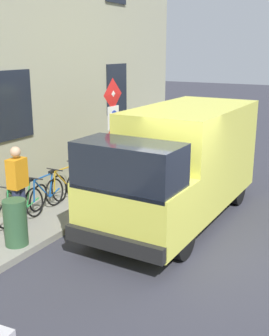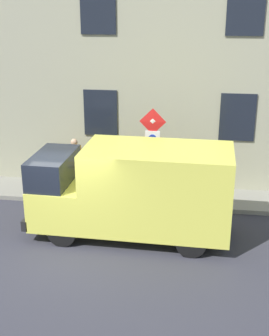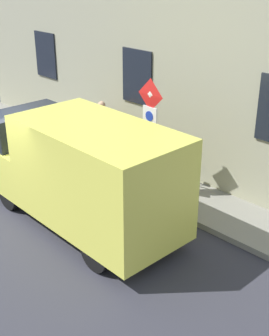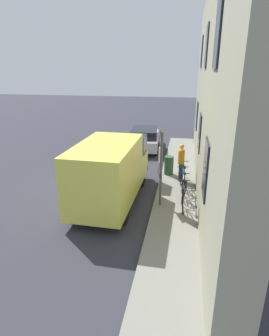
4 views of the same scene
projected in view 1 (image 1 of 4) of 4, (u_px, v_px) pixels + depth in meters
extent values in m
plane|color=#30313A|center=(193.00, 256.00, 7.99)|extent=(80.00, 80.00, 0.00)
cube|color=gray|center=(48.00, 218.00, 9.60)|extent=(1.63, 17.91, 0.14)
cube|color=black|center=(117.00, 89.00, 12.97)|extent=(0.06, 1.10, 1.50)
cube|color=black|center=(13.00, 105.00, 9.29)|extent=(0.06, 1.10, 1.50)
cylinder|color=#474C47|center=(112.00, 142.00, 10.50)|extent=(0.09, 0.09, 2.80)
pyramid|color=silver|center=(114.00, 95.00, 10.15)|extent=(0.05, 0.50, 0.50)
pyramid|color=red|center=(114.00, 95.00, 10.15)|extent=(0.04, 0.56, 0.56)
cube|color=white|center=(113.00, 118.00, 10.30)|extent=(0.05, 0.44, 0.56)
cylinder|color=#1933B2|center=(114.00, 115.00, 10.28)|extent=(0.02, 0.24, 0.24)
pyramid|color=silver|center=(114.00, 140.00, 10.44)|extent=(0.05, 0.50, 0.50)
pyramid|color=red|center=(114.00, 140.00, 10.45)|extent=(0.04, 0.56, 0.56)
cube|color=#DBD850|center=(191.00, 153.00, 9.90)|extent=(2.09, 3.85, 2.18)
cube|color=#DBD850|center=(135.00, 210.00, 7.89)|extent=(2.03, 1.45, 1.10)
cube|color=black|center=(129.00, 166.00, 7.47)|extent=(1.94, 1.03, 0.84)
cube|color=black|center=(113.00, 243.00, 7.37)|extent=(2.00, 0.21, 0.28)
cylinder|color=black|center=(183.00, 239.00, 7.79)|extent=(0.24, 0.77, 0.76)
cylinder|color=black|center=(103.00, 221.00, 8.65)|extent=(0.24, 0.77, 0.76)
cylinder|color=black|center=(237.00, 189.00, 10.56)|extent=(0.24, 0.77, 0.76)
cylinder|color=black|center=(173.00, 179.00, 11.41)|extent=(0.24, 0.77, 0.76)
torus|color=black|center=(74.00, 183.00, 10.74)|extent=(0.13, 0.66, 0.66)
torus|color=black|center=(96.00, 173.00, 11.64)|extent=(0.13, 0.66, 0.66)
cylinder|color=black|center=(81.00, 172.00, 10.97)|extent=(0.05, 0.60, 0.60)
cylinder|color=black|center=(83.00, 161.00, 10.96)|extent=(0.05, 0.73, 0.07)
cylinder|color=black|center=(89.00, 169.00, 11.29)|extent=(0.04, 0.19, 0.55)
cylinder|color=black|center=(92.00, 176.00, 11.47)|extent=(0.05, 0.43, 0.12)
cylinder|color=black|center=(74.00, 174.00, 10.70)|extent=(0.04, 0.09, 0.50)
cube|color=black|center=(90.00, 157.00, 11.27)|extent=(0.08, 0.20, 0.06)
cylinder|color=#262626|center=(74.00, 162.00, 10.64)|extent=(0.46, 0.04, 0.03)
torus|color=black|center=(54.00, 192.00, 10.09)|extent=(0.12, 0.66, 0.66)
torus|color=black|center=(80.00, 180.00, 10.98)|extent=(0.12, 0.66, 0.66)
cylinder|color=gold|center=(63.00, 180.00, 10.32)|extent=(0.05, 0.60, 0.60)
cylinder|color=gold|center=(64.00, 169.00, 10.31)|extent=(0.05, 0.73, 0.07)
cylinder|color=gold|center=(72.00, 177.00, 10.64)|extent=(0.04, 0.19, 0.55)
cylinder|color=gold|center=(75.00, 184.00, 10.82)|extent=(0.04, 0.43, 0.12)
cylinder|color=gold|center=(55.00, 182.00, 10.05)|extent=(0.04, 0.09, 0.50)
cube|color=black|center=(73.00, 164.00, 10.61)|extent=(0.08, 0.20, 0.06)
cylinder|color=#262626|center=(55.00, 170.00, 9.99)|extent=(0.46, 0.04, 0.03)
torus|color=black|center=(34.00, 202.00, 9.42)|extent=(0.23, 0.67, 0.66)
torus|color=black|center=(59.00, 188.00, 10.35)|extent=(0.23, 0.67, 0.66)
cylinder|color=#1651AA|center=(42.00, 189.00, 9.66)|extent=(0.11, 0.60, 0.60)
cylinder|color=#1651AA|center=(43.00, 177.00, 9.65)|extent=(0.13, 0.73, 0.07)
cylinder|color=#1651AA|center=(51.00, 185.00, 9.99)|extent=(0.06, 0.19, 0.55)
cylinder|color=#1651AA|center=(55.00, 193.00, 10.18)|extent=(0.09, 0.43, 0.12)
cylinder|color=#1651AA|center=(34.00, 191.00, 9.37)|extent=(0.05, 0.09, 0.50)
cube|color=black|center=(52.00, 172.00, 9.97)|extent=(0.10, 0.21, 0.06)
cylinder|color=#262626|center=(34.00, 178.00, 9.31)|extent=(0.46, 0.09, 0.03)
torus|color=black|center=(8.00, 214.00, 8.77)|extent=(0.19, 0.67, 0.66)
torus|color=black|center=(38.00, 198.00, 9.70)|extent=(0.19, 0.67, 0.66)
cylinder|color=#2D8C46|center=(18.00, 199.00, 9.01)|extent=(0.09, 0.60, 0.60)
cylinder|color=#2D8C46|center=(19.00, 186.00, 9.00)|extent=(0.10, 0.73, 0.07)
cylinder|color=#2D8C46|center=(28.00, 195.00, 9.34)|extent=(0.05, 0.19, 0.55)
cylinder|color=#2D8C46|center=(33.00, 203.00, 9.52)|extent=(0.08, 0.43, 0.12)
cylinder|color=#2D8C46|center=(8.00, 202.00, 8.72)|extent=(0.04, 0.09, 0.50)
cube|color=black|center=(29.00, 180.00, 9.32)|extent=(0.10, 0.21, 0.06)
cylinder|color=#262626|center=(7.00, 188.00, 8.66)|extent=(0.46, 0.07, 0.03)
cylinder|color=#262B47|center=(17.00, 208.00, 8.81)|extent=(0.16, 0.16, 0.85)
cylinder|color=#262B47|center=(22.00, 205.00, 8.97)|extent=(0.16, 0.16, 0.85)
cube|color=orange|center=(17.00, 173.00, 8.69)|extent=(0.29, 0.42, 0.62)
sphere|color=tan|center=(15.00, 152.00, 8.57)|extent=(0.22, 0.22, 0.22)
cylinder|color=#2D5133|center=(15.00, 223.00, 8.02)|extent=(0.44, 0.44, 0.90)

